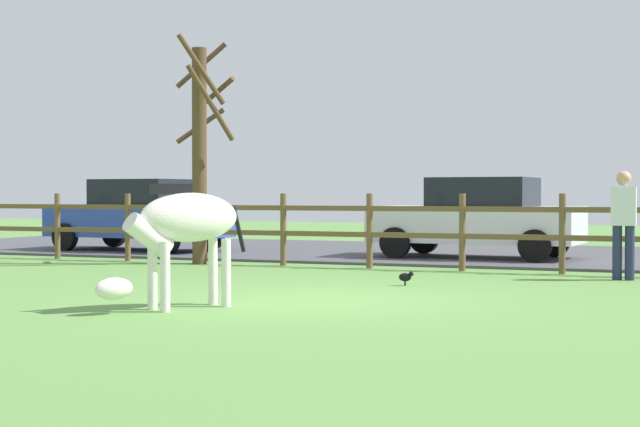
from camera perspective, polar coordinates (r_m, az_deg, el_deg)
name	(u,v)px	position (r m, az deg, el deg)	size (l,w,h in m)	color
ground_plane	(324,300)	(11.98, 0.21, -5.07)	(60.00, 60.00, 0.00)	#5B8C42
parking_asphalt	(488,254)	(20.87, 9.76, -2.35)	(28.00, 7.40, 0.05)	#47474C
paddock_fence	(415,227)	(16.75, 5.56, -0.77)	(21.47, 0.11, 1.30)	brown
bare_tree	(200,145)	(18.19, -6.98, 3.96)	(1.33, 1.34, 4.17)	#513A23
zebra	(183,227)	(11.14, -7.98, -0.78)	(1.16, 1.75, 1.41)	white
crow_on_grass	(406,277)	(13.87, 5.02, -3.69)	(0.21, 0.10, 0.20)	black
parked_car_blue	(140,214)	(21.90, -10.44, -0.04)	(4.12, 2.13, 1.56)	#2D4CAD
parked_car_white	(478,217)	(19.29, 9.16, -0.20)	(4.08, 2.05, 1.56)	white
visitor_near_fence	(624,220)	(15.36, 17.27, -0.35)	(0.36, 0.23, 1.64)	#232847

